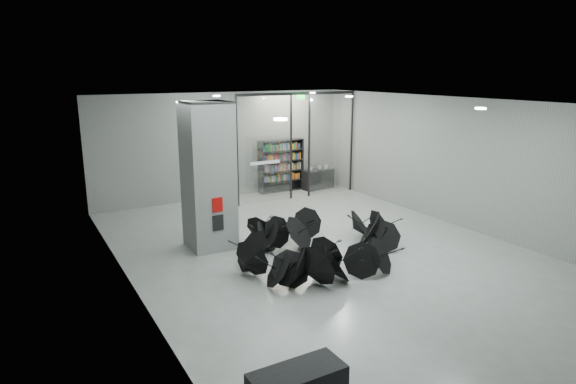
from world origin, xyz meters
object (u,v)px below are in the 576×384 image
bookshelf (281,166)px  umbrella_cluster (316,250)px  bench (297,384)px  column (208,176)px  shop_counter (318,179)px

bookshelf → umbrella_cluster: bearing=-110.9°
bench → column: bearing=79.1°
bookshelf → bench: bearing=-116.6°
column → bookshelf: column is taller
bookshelf → umbrella_cluster: (-2.88, -7.11, -0.75)m
bench → shop_counter: bearing=55.3°
bench → umbrella_cluster: (3.23, 4.51, 0.07)m
column → umbrella_cluster: column is taller
column → bench: size_ratio=2.74×
column → bench: bearing=-100.3°
column → bookshelf: 6.86m
bench → bookshelf: size_ratio=0.70×
bookshelf → shop_counter: bearing=-12.9°
column → shop_counter: size_ratio=2.95×
bench → shop_counter: shop_counter is taller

